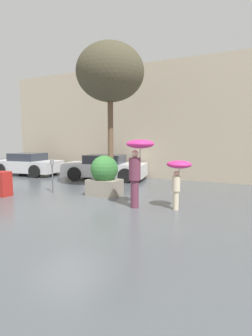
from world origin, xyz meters
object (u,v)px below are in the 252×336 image
object	(u,v)px
parking_meter	(52,169)
planter_box	(104,176)
parked_car_near	(105,168)
parked_car_far	(28,164)
person_child	(178,171)
newspaper_box	(3,184)
person_adult	(138,158)
street_tree	(110,73)

from	to	relation	value
parking_meter	planter_box	bearing A→B (deg)	12.94
parked_car_near	parked_car_far	size ratio (longest dim) A/B	1.13
person_child	parked_car_near	bearing A→B (deg)	82.07
parked_car_near	parked_car_far	bearing A→B (deg)	83.49
newspaper_box	parked_car_far	bearing A→B (deg)	127.74
parked_car_near	parking_meter	world-z (taller)	parking_meter
person_adult	parked_car_far	distance (m)	9.60
parking_meter	street_tree	bearing A→B (deg)	39.72
person_adult	parking_meter	size ratio (longest dim) A/B	1.59
person_adult	person_child	world-z (taller)	person_adult
parked_car_far	newspaper_box	distance (m)	5.91
planter_box	parking_meter	world-z (taller)	planter_box
planter_box	parked_car_near	distance (m)	3.94
person_adult	parked_car_far	bearing A→B (deg)	128.29
planter_box	parking_meter	distance (m)	2.10
parked_car_far	person_child	bearing A→B (deg)	-116.93
street_tree	parking_meter	xyz separation A→B (m)	(-1.76, -1.46, -3.69)
street_tree	planter_box	bearing A→B (deg)	-73.89
parked_car_near	newspaper_box	bearing A→B (deg)	154.05
parked_car_far	parking_meter	distance (m)	5.94
parking_meter	parked_car_far	bearing A→B (deg)	144.71
planter_box	parking_meter	bearing A→B (deg)	-167.06
person_child	parking_meter	world-z (taller)	person_child
person_child	planter_box	bearing A→B (deg)	107.88
newspaper_box	parked_car_near	bearing A→B (deg)	75.85
parked_car_near	parking_meter	xyz separation A→B (m)	(-0.07, -3.88, 0.32)
street_tree	parked_car_near	bearing A→B (deg)	124.87
person_adult	parked_car_far	size ratio (longest dim) A/B	0.52
planter_box	parked_car_far	size ratio (longest dim) A/B	0.37
planter_box	street_tree	size ratio (longest dim) A/B	0.25
planter_box	newspaper_box	size ratio (longest dim) A/B	1.64
newspaper_box	parking_meter	bearing A→B (deg)	45.46
person_adult	street_tree	xyz separation A→B (m)	(-2.07, 2.06, 3.13)
person_adult	parked_car_near	distance (m)	5.92
person_child	street_tree	xyz separation A→B (m)	(-3.23, 1.75, 3.47)
parking_meter	newspaper_box	xyz separation A→B (m)	(-1.23, -1.24, -0.48)
person_child	parked_car_far	size ratio (longest dim) A/B	0.37
planter_box	street_tree	bearing A→B (deg)	106.11
planter_box	person_adult	size ratio (longest dim) A/B	0.72
planter_box	street_tree	xyz separation A→B (m)	(-0.29, 0.99, 3.89)
parked_car_near	newspaper_box	world-z (taller)	parked_car_near
person_child	parked_car_far	world-z (taller)	person_child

